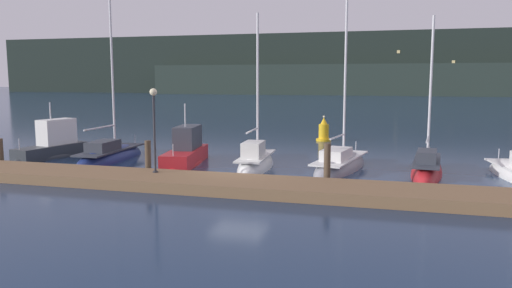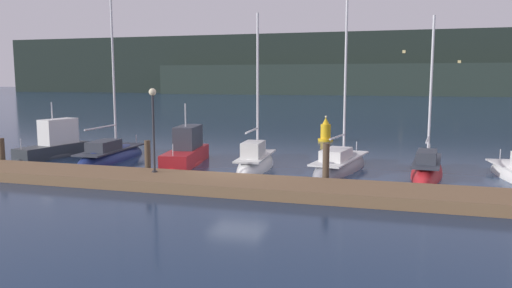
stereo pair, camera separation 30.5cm
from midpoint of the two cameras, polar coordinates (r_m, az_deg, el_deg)
The scene contains 14 objects.
ground_plane at distance 22.89m, azimuth -2.38°, elevation -3.91°, with size 400.00×400.00×0.00m, color #192D4C.
dock at distance 20.59m, azimuth -4.50°, elevation -4.59°, with size 33.76×2.80×0.45m, color brown.
mooring_pile_0 at distance 28.49m, azimuth -27.44°, elevation -0.96°, with size 0.28×0.28×1.51m, color #4C3D2D.
mooring_pile_1 at distance 23.64m, azimuth -12.59°, elevation -1.65°, with size 0.28×0.28×1.69m, color #4C3D2D.
mooring_pile_2 at distance 21.04m, azimuth 7.72°, elevation -2.42°, with size 0.28×0.28×1.85m, color #4C3D2D.
motorboat_berth_1 at distance 31.10m, azimuth -22.51°, elevation -0.71°, with size 2.27×5.12×3.77m.
sailboat_berth_2 at distance 28.98m, azimuth -16.59°, elevation -1.59°, with size 2.09×6.50×10.58m.
motorboat_berth_3 at distance 26.87m, azimuth -8.35°, elevation -1.44°, with size 2.37×5.59×3.69m.
sailboat_berth_4 at distance 25.29m, azimuth -0.38°, elevation -2.51°, with size 1.84×5.34×8.61m.
sailboat_berth_5 at distance 25.39m, azimuth 9.25°, elevation -2.64°, with size 2.90×6.75×10.04m.
sailboat_berth_6 at distance 25.03m, azimuth 18.58°, elevation -3.07°, with size 1.90×5.88×8.24m.
channel_buoy at distance 36.66m, azimuth 7.51°, elevation 1.41°, with size 1.10×1.10×1.85m.
dock_lamppost at distance 22.00m, azimuth -11.98°, elevation 3.16°, with size 0.32×0.32×3.66m.
hillside_backdrop at distance 147.91m, azimuth 13.71°, elevation 8.64°, with size 240.00×23.00×17.35m.
Camera 1 is at (6.81, -21.37, 4.53)m, focal length 35.00 mm.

